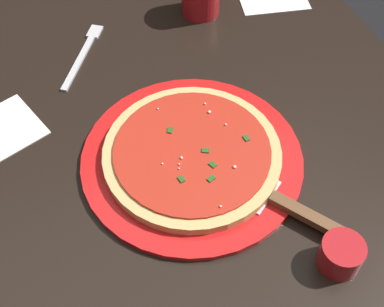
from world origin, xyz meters
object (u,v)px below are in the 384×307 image
Objects in this scene: pizza at (192,153)px; cup_small_sauce at (341,255)px; napkin_loose_left at (6,128)px; fork at (84,53)px; pizza_server at (286,205)px; serving_plate at (192,159)px.

pizza is 4.68× the size of cup_small_sauce.
fork is at bearing -51.03° from napkin_loose_left.
pizza is at bearing 27.72° from cup_small_sauce.
pizza_server reaches higher than napkin_loose_left.
pizza is 0.27m from cup_small_sauce.
serving_plate is 0.33m from fork.
pizza_server reaches higher than serving_plate.
cup_small_sauce reaches higher than fork.
serving_plate is 0.27m from cup_small_sauce.
pizza is 0.17m from pizza_server.
pizza is (-0.00, -0.00, 0.01)m from serving_plate.
napkin_loose_left is at bearing 49.18° from pizza_server.
pizza is 1.39× the size of pizza_server.
cup_small_sauce reaches higher than pizza.
cup_small_sauce is (-0.10, -0.03, 0.01)m from pizza_server.
pizza_server is at bearing -156.56° from fork.
fork is (0.45, 0.20, -0.01)m from pizza_server.
fork is (0.32, 0.10, -0.02)m from pizza.
serving_plate is 2.18× the size of fork.
serving_plate is at bearing 27.72° from cup_small_sauce.
pizza reaches higher than serving_plate.
pizza is at bearing -123.53° from napkin_loose_left.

